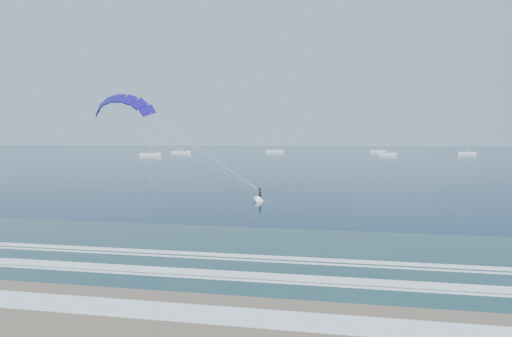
{
  "coord_description": "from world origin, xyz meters",
  "views": [
    {
      "loc": [
        6.0,
        -18.88,
        7.64
      ],
      "look_at": [
        -3.02,
        27.99,
        4.5
      ],
      "focal_mm": 32.0,
      "sensor_mm": 36.0,
      "label": 1
    }
  ],
  "objects_px": {
    "sailboat_3": "(387,154)",
    "sailboat_4": "(378,151)",
    "sailboat_0": "(150,154)",
    "sailboat_1": "(181,152)",
    "sailboat_5": "(466,153)",
    "sailboat_2": "(275,151)",
    "kitesurfer_rig": "(190,145)"
  },
  "relations": [
    {
      "from": "sailboat_2",
      "to": "sailboat_5",
      "type": "distance_m",
      "value": 97.46
    },
    {
      "from": "sailboat_1",
      "to": "sailboat_5",
      "type": "xyz_separation_m",
      "value": [
        141.04,
        7.33,
        -0.01
      ]
    },
    {
      "from": "sailboat_4",
      "to": "sailboat_5",
      "type": "xyz_separation_m",
      "value": [
        39.21,
        -27.12,
        0.0
      ]
    },
    {
      "from": "sailboat_0",
      "to": "sailboat_5",
      "type": "height_order",
      "value": "sailboat_0"
    },
    {
      "from": "sailboat_3",
      "to": "sailboat_4",
      "type": "height_order",
      "value": "sailboat_4"
    },
    {
      "from": "sailboat_0",
      "to": "sailboat_1",
      "type": "xyz_separation_m",
      "value": [
        0.08,
        38.15,
        0.01
      ]
    },
    {
      "from": "sailboat_5",
      "to": "sailboat_0",
      "type": "bearing_deg",
      "value": -162.14
    },
    {
      "from": "sailboat_3",
      "to": "sailboat_5",
      "type": "bearing_deg",
      "value": 26.03
    },
    {
      "from": "sailboat_0",
      "to": "sailboat_5",
      "type": "distance_m",
      "value": 148.27
    },
    {
      "from": "sailboat_1",
      "to": "sailboat_5",
      "type": "relative_size",
      "value": 1.17
    },
    {
      "from": "sailboat_0",
      "to": "sailboat_3",
      "type": "distance_m",
      "value": 106.29
    },
    {
      "from": "sailboat_0",
      "to": "sailboat_5",
      "type": "bearing_deg",
      "value": 17.86
    },
    {
      "from": "sailboat_1",
      "to": "sailboat_5",
      "type": "bearing_deg",
      "value": 2.97
    },
    {
      "from": "sailboat_3",
      "to": "sailboat_0",
      "type": "bearing_deg",
      "value": -165.4
    },
    {
      "from": "kitesurfer_rig",
      "to": "sailboat_0",
      "type": "bearing_deg",
      "value": 115.74
    },
    {
      "from": "sailboat_4",
      "to": "kitesurfer_rig",
      "type": "bearing_deg",
      "value": -99.88
    },
    {
      "from": "sailboat_0",
      "to": "sailboat_4",
      "type": "relative_size",
      "value": 1.1
    },
    {
      "from": "kitesurfer_rig",
      "to": "sailboat_0",
      "type": "height_order",
      "value": "kitesurfer_rig"
    },
    {
      "from": "sailboat_2",
      "to": "sailboat_3",
      "type": "distance_m",
      "value": 68.71
    },
    {
      "from": "sailboat_0",
      "to": "sailboat_1",
      "type": "relative_size",
      "value": 0.93
    },
    {
      "from": "sailboat_2",
      "to": "sailboat_4",
      "type": "height_order",
      "value": "sailboat_2"
    },
    {
      "from": "sailboat_2",
      "to": "sailboat_5",
      "type": "bearing_deg",
      "value": -11.41
    },
    {
      "from": "sailboat_1",
      "to": "sailboat_5",
      "type": "distance_m",
      "value": 141.23
    },
    {
      "from": "sailboat_0",
      "to": "sailboat_2",
      "type": "bearing_deg",
      "value": 54.85
    },
    {
      "from": "kitesurfer_rig",
      "to": "sailboat_1",
      "type": "bearing_deg",
      "value": 110.61
    },
    {
      "from": "kitesurfer_rig",
      "to": "sailboat_5",
      "type": "distance_m",
      "value": 196.71
    },
    {
      "from": "sailboat_3",
      "to": "sailboat_1",
      "type": "bearing_deg",
      "value": 173.69
    },
    {
      "from": "kitesurfer_rig",
      "to": "sailboat_5",
      "type": "xyz_separation_m",
      "value": [
        75.54,
        181.52,
        -6.2
      ]
    },
    {
      "from": "kitesurfer_rig",
      "to": "sailboat_2",
      "type": "xyz_separation_m",
      "value": [
        -19.99,
        200.8,
        -6.2
      ]
    },
    {
      "from": "sailboat_4",
      "to": "sailboat_5",
      "type": "height_order",
      "value": "sailboat_5"
    },
    {
      "from": "sailboat_0",
      "to": "sailboat_2",
      "type": "distance_m",
      "value": 79.2
    },
    {
      "from": "kitesurfer_rig",
      "to": "sailboat_4",
      "type": "height_order",
      "value": "kitesurfer_rig"
    }
  ]
}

